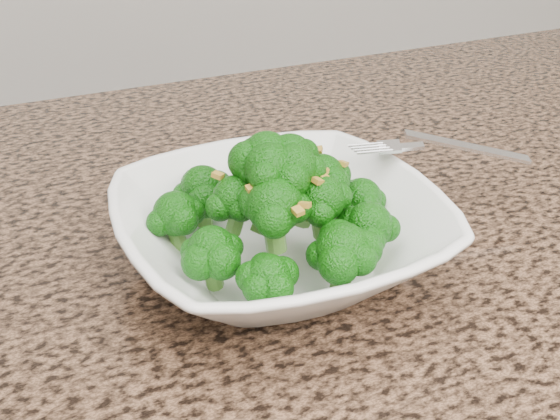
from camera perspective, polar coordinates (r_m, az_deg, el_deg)
name	(u,v)px	position (r m, az deg, el deg)	size (l,w,h in m)	color
granite_counter	(242,354)	(0.49, -3.13, -11.57)	(1.64, 1.04, 0.03)	brown
bowl	(280,233)	(0.53, 0.00, -1.90)	(0.24, 0.24, 0.06)	white
broccoli_pile	(280,155)	(0.50, 0.00, 4.49)	(0.21, 0.21, 0.07)	#12620B
garlic_topping	(280,104)	(0.49, 0.00, 8.59)	(0.13, 0.13, 0.01)	gold
fork	(414,146)	(0.60, 10.85, 5.12)	(0.18, 0.03, 0.01)	silver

